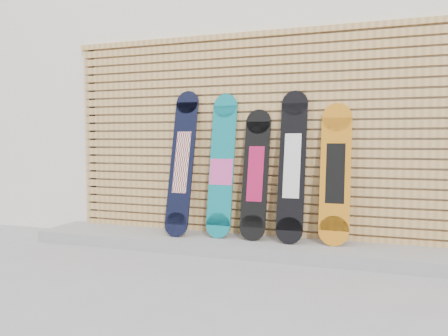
{
  "coord_description": "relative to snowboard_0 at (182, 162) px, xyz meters",
  "views": [
    {
      "loc": [
        1.08,
        -3.6,
        1.14
      ],
      "look_at": [
        -0.38,
        0.75,
        0.85
      ],
      "focal_mm": 35.0,
      "sensor_mm": 36.0,
      "label": 1
    }
  ],
  "objects": [
    {
      "name": "ground",
      "position": [
        0.86,
        -0.74,
        -0.9
      ],
      "size": [
        80.0,
        80.0,
        0.0
      ],
      "primitive_type": "plane",
      "color": "#939396",
      "rests_on": "ground"
    },
    {
      "name": "snowboard_0",
      "position": [
        0.0,
        0.0,
        0.0
      ],
      "size": [
        0.26,
        0.41,
        1.57
      ],
      "color": "black",
      "rests_on": "concrete_step"
    },
    {
      "name": "concrete_step",
      "position": [
        0.71,
        -0.06,
        -0.84
      ],
      "size": [
        4.6,
        0.7,
        0.12
      ],
      "primitive_type": "cube",
      "color": "gray",
      "rests_on": "ground"
    },
    {
      "name": "snowboard_1",
      "position": [
        0.44,
        0.04,
        -0.03
      ],
      "size": [
        0.27,
        0.32,
        1.53
      ],
      "color": "#0D747E",
      "rests_on": "concrete_step"
    },
    {
      "name": "snowboard_2",
      "position": [
        0.81,
        0.04,
        -0.11
      ],
      "size": [
        0.27,
        0.32,
        1.35
      ],
      "color": "black",
      "rests_on": "concrete_step"
    },
    {
      "name": "slat_wall",
      "position": [
        0.71,
        0.23,
        0.3
      ],
      "size": [
        4.26,
        0.08,
        2.29
      ],
      "color": "tan",
      "rests_on": "ground"
    },
    {
      "name": "snowboard_3",
      "position": [
        1.2,
        0.03,
        -0.02
      ],
      "size": [
        0.27,
        0.35,
        1.54
      ],
      "color": "black",
      "rests_on": "concrete_step"
    },
    {
      "name": "building",
      "position": [
        1.36,
        2.76,
        0.9
      ],
      "size": [
        12.0,
        5.0,
        3.6
      ],
      "primitive_type": "cube",
      "color": "white",
      "rests_on": "ground"
    },
    {
      "name": "snowboard_4",
      "position": [
        1.62,
        0.06,
        -0.09
      ],
      "size": [
        0.29,
        0.28,
        1.4
      ],
      "color": "orange",
      "rests_on": "concrete_step"
    }
  ]
}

